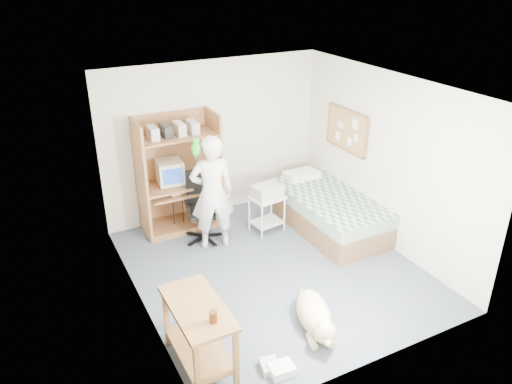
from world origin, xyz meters
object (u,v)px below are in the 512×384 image
computer_hutch (179,178)px  dog (315,315)px  bed (328,211)px  person (212,193)px  side_desk (199,327)px  printer_cart (267,208)px  office_chair (203,215)px

computer_hutch → dog: (0.51, -3.01, -0.64)m
bed → person: bearing=169.7°
side_desk → printer_cart: 2.94m
office_chair → dog: bearing=-70.8°
bed → person: size_ratio=1.18×
side_desk → bed: bearing=32.5°
person → printer_cart: bearing=-165.9°
bed → office_chair: size_ratio=1.97×
bed → dog: bearing=-128.2°
computer_hutch → person: (0.21, -0.80, 0.03)m
person → dog: size_ratio=1.56×
bed → printer_cart: (-0.88, 0.36, 0.10)m
person → printer_cart: 1.02m
computer_hutch → person: 0.83m
side_desk → printer_cart: (1.97, 2.18, -0.11)m
printer_cart → dog: bearing=-113.6°
person → printer_cart: person is taller
side_desk → person: bearing=63.6°
bed → dog: (-1.49, -1.89, -0.10)m
computer_hutch → person: computer_hutch is taller
office_chair → printer_cart: office_chair is taller
side_desk → person: 2.42m
office_chair → printer_cart: (0.94, -0.27, 0.02)m
computer_hutch → office_chair: computer_hutch is taller
office_chair → dog: office_chair is taller
dog → office_chair: bearing=115.7°
side_desk → printer_cart: side_desk is taller
bed → dog: 2.41m
computer_hutch → office_chair: (0.18, -0.49, -0.45)m
side_desk → office_chair: 2.66m
computer_hutch → bed: 2.35m
computer_hutch → office_chair: bearing=-70.3°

